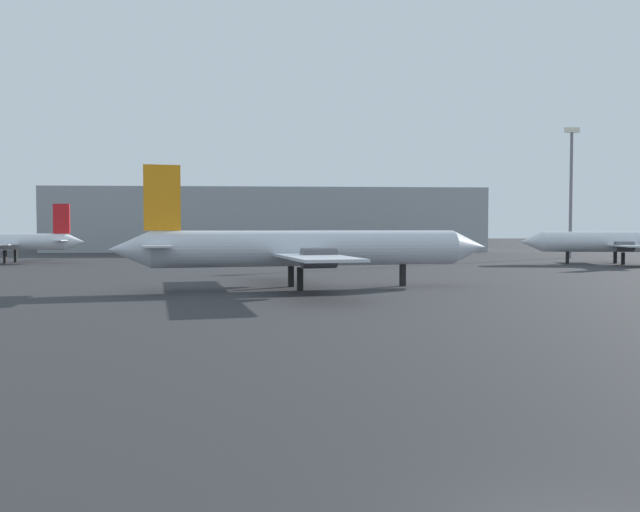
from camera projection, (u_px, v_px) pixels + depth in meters
name	position (u px, v px, depth m)	size (l,w,h in m)	color
airplane_distant	(306.00, 248.00, 51.93)	(31.18, 25.14, 9.66)	silver
airplane_far_left	(614.00, 242.00, 87.69)	(24.50, 18.82, 8.65)	silver
airplane_far_right	(6.00, 242.00, 90.74)	(23.20, 22.52, 8.30)	silver
light_mast_right	(571.00, 185.00, 105.19)	(2.40, 0.50, 21.24)	slate
terminal_building	(268.00, 220.00, 142.47)	(90.94, 24.50, 13.31)	#999EA3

